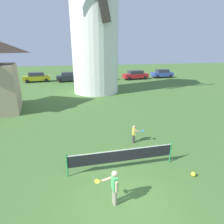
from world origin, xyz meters
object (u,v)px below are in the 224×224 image
tennis_net (122,156)px  parked_car_red (135,75)px  windmill (95,23)px  stray_ball (193,174)px  parked_car_blue (162,73)px  player_far (134,133)px  parked_car_green (102,75)px  player_near (114,186)px  parked_car_black (68,77)px  parked_car_mustard (37,77)px

tennis_net → parked_car_red: bearing=69.0°
windmill → stray_ball: windmill is taller
stray_ball → parked_car_blue: parked_car_blue is taller
windmill → tennis_net: windmill is taller
player_far → parked_car_green: size_ratio=0.24×
player_near → parked_car_green: 27.81m
parked_car_green → tennis_net: bearing=-97.8°
parked_car_blue → parked_car_black: bearing=-178.0°
player_far → parked_car_red: size_ratio=0.23×
player_far → parked_car_red: bearing=70.2°
parked_car_mustard → parked_car_green: bearing=-2.0°
tennis_net → parked_car_mustard: parked_car_mustard is taller
player_far → stray_ball: (1.47, -3.48, -0.51)m
windmill → player_near: windmill is taller
parked_car_mustard → tennis_net: bearing=-74.1°
windmill → tennis_net: size_ratio=3.23×
parked_car_green → parked_car_red: bearing=-5.4°
stray_ball → parked_car_green: size_ratio=0.05×
windmill → parked_car_red: bearing=46.1°
player_near → parked_car_black: parked_car_black is taller
windmill → parked_car_green: size_ratio=3.58×
parked_car_mustard → parked_car_blue: (22.66, -0.14, -0.00)m
stray_ball → parked_car_green: parked_car_green is taller
player_near → parked_car_mustard: size_ratio=0.31×
parked_car_blue → player_far: bearing=-120.5°
stray_ball → parked_car_mustard: size_ratio=0.05×
tennis_net → parked_car_black: 25.32m
player_far → parked_car_green: 23.40m
parked_car_red → parked_car_blue: size_ratio=1.18×
parked_car_mustard → windmill: bearing=-48.4°
tennis_net → player_far: (1.39, 2.29, -0.08)m
parked_car_black → parked_car_green: same height
tennis_net → player_near: (-0.82, -1.88, 0.08)m
player_near → parked_car_green: parked_car_green is taller
parked_car_green → windmill: bearing=-104.0°
windmill → parked_car_black: size_ratio=4.01×
parked_car_red → parked_car_mustard: bearing=176.8°
parked_car_black → parked_car_green: 5.77m
tennis_net → player_far: size_ratio=4.56×
parked_car_green → parked_car_red: size_ratio=0.95×
parked_car_red → parked_car_green: bearing=174.6°
tennis_net → parked_car_red: size_ratio=1.05×
tennis_net → parked_car_red: parked_car_red is taller
tennis_net → parked_car_black: bearing=95.1°
stray_ball → tennis_net: bearing=157.4°
player_far → parked_car_red: parked_car_red is taller
parked_car_mustard → stray_ball: bearing=-69.3°
windmill → parked_car_green: bearing=76.0°
parked_car_green → player_far: bearing=-95.2°
windmill → parked_car_mustard: windmill is taller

